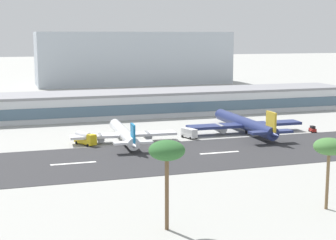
# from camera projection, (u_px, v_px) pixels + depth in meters

# --- Properties ---
(ground_plane) EXTENTS (1400.00, 1400.00, 0.00)m
(ground_plane) POSITION_uv_depth(u_px,v_px,m) (213.00, 152.00, 149.79)
(ground_plane) COLOR #9E9E99
(runway_strip) EXTENTS (800.00, 37.13, 0.08)m
(runway_strip) POSITION_uv_depth(u_px,v_px,m) (214.00, 153.00, 148.57)
(runway_strip) COLOR #2D2D30
(runway_strip) RESTS_ON ground_plane
(runway_centreline_dash_3) EXTENTS (12.00, 1.20, 0.01)m
(runway_centreline_dash_3) POSITION_uv_depth(u_px,v_px,m) (73.00, 163.00, 136.65)
(runway_centreline_dash_3) COLOR white
(runway_centreline_dash_3) RESTS_ON runway_strip
(runway_centreline_dash_4) EXTENTS (12.00, 1.20, 0.01)m
(runway_centreline_dash_4) POSITION_uv_depth(u_px,v_px,m) (219.00, 153.00, 149.02)
(runway_centreline_dash_4) COLOR white
(runway_centreline_dash_4) RESTS_ON runway_strip
(terminal_building) EXTENTS (180.65, 24.37, 10.15)m
(terminal_building) POSITION_uv_depth(u_px,v_px,m) (149.00, 103.00, 220.15)
(terminal_building) COLOR silver
(terminal_building) RESTS_ON ground_plane
(distant_hotel_block) EXTENTS (132.06, 37.58, 35.52)m
(distant_hotel_block) POSITION_uv_depth(u_px,v_px,m) (134.00, 58.00, 356.50)
(distant_hotel_block) COLOR #A8B2BC
(distant_hotel_block) RESTS_ON ground_plane
(airliner_blue_tail_gate_0) EXTENTS (33.76, 40.73, 8.50)m
(airliner_blue_tail_gate_0) POSITION_uv_depth(u_px,v_px,m) (124.00, 134.00, 162.56)
(airliner_blue_tail_gate_0) COLOR silver
(airliner_blue_tail_gate_0) RESTS_ON ground_plane
(airliner_gold_tail_gate_1) EXTENTS (41.21, 48.17, 10.05)m
(airliner_gold_tail_gate_1) POSITION_uv_depth(u_px,v_px,m) (246.00, 124.00, 177.97)
(airliner_gold_tail_gate_1) COLOR navy
(airliner_gold_tail_gate_1) RESTS_ON ground_plane
(service_box_truck_0) EXTENTS (4.25, 6.46, 3.25)m
(service_box_truck_0) POSITION_uv_depth(u_px,v_px,m) (189.00, 133.00, 169.87)
(service_box_truck_0) COLOR white
(service_box_truck_0) RESTS_ON ground_plane
(service_baggage_tug_1) EXTENTS (2.31, 3.41, 2.20)m
(service_baggage_tug_1) POSITION_uv_depth(u_px,v_px,m) (313.00, 129.00, 180.82)
(service_baggage_tug_1) COLOR #B2231E
(service_baggage_tug_1) RESTS_ON ground_plane
(service_fuel_truck_2) EXTENTS (6.25, 8.74, 3.95)m
(service_fuel_truck_2) POSITION_uv_depth(u_px,v_px,m) (85.00, 138.00, 159.75)
(service_fuel_truck_2) COLOR gold
(service_fuel_truck_2) RESTS_ON ground_plane
(palm_tree_0) EXTENTS (6.00, 6.00, 14.12)m
(palm_tree_0) POSITION_uv_depth(u_px,v_px,m) (329.00, 148.00, 99.17)
(palm_tree_0) COLOR brown
(palm_tree_0) RESTS_ON ground_plane
(palm_tree_3) EXTENTS (6.31, 6.31, 15.90)m
(palm_tree_3) POSITION_uv_depth(u_px,v_px,m) (167.00, 152.00, 88.25)
(palm_tree_3) COLOR brown
(palm_tree_3) RESTS_ON ground_plane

